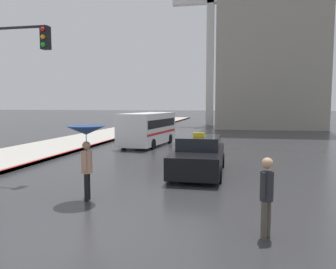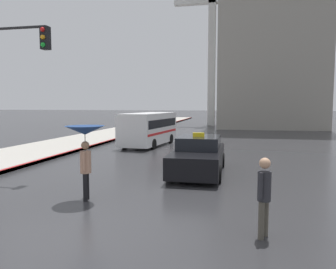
# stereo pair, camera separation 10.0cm
# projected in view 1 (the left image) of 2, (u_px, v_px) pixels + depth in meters

# --- Properties ---
(ground_plane) EXTENTS (300.00, 300.00, 0.00)m
(ground_plane) POSITION_uv_depth(u_px,v_px,m) (52.00, 245.00, 6.22)
(ground_plane) COLOR #2D2D30
(taxi) EXTENTS (1.91, 4.70, 1.58)m
(taxi) POSITION_uv_depth(u_px,v_px,m) (199.00, 156.00, 12.83)
(taxi) COLOR black
(taxi) RESTS_ON ground_plane
(ambulance_van) EXTENTS (2.65, 5.73, 2.13)m
(ambulance_van) POSITION_uv_depth(u_px,v_px,m) (148.00, 127.00, 21.40)
(ambulance_van) COLOR white
(ambulance_van) RESTS_ON ground_plane
(pedestrian_with_umbrella) EXTENTS (1.08, 1.08, 2.09)m
(pedestrian_with_umbrella) POSITION_uv_depth(u_px,v_px,m) (86.00, 140.00, 9.01)
(pedestrian_with_umbrella) COLOR black
(pedestrian_with_umbrella) RESTS_ON ground_plane
(pedestrian_man) EXTENTS (0.35, 0.40, 1.63)m
(pedestrian_man) POSITION_uv_depth(u_px,v_px,m) (267.00, 192.00, 6.52)
(pedestrian_man) COLOR #4C473D
(pedestrian_man) RESTS_ON ground_plane
(traffic_light) EXTENTS (2.76, 0.38, 5.70)m
(traffic_light) POSITION_uv_depth(u_px,v_px,m) (9.00, 70.00, 11.83)
(traffic_light) COLOR black
(traffic_light) RESTS_ON ground_plane
(monument_cross) EXTENTS (9.68, 0.90, 21.99)m
(monument_cross) POSITION_uv_depth(u_px,v_px,m) (210.00, 27.00, 41.50)
(monument_cross) COLOR white
(monument_cross) RESTS_ON ground_plane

